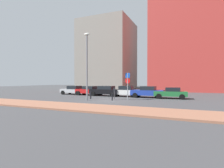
# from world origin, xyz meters

# --- Properties ---
(ground_plane) EXTENTS (120.00, 120.00, 0.00)m
(ground_plane) POSITION_xyz_m (0.00, 0.00, 0.00)
(ground_plane) COLOR #424244
(sidewalk_brick) EXTENTS (40.00, 3.45, 0.14)m
(sidewalk_brick) POSITION_xyz_m (0.00, -5.94, 0.07)
(sidewalk_brick) COLOR #9E664C
(sidewalk_brick) RESTS_ON ground
(parked_car_silver) EXTENTS (4.22, 2.08, 1.42)m
(parked_car_silver) POSITION_xyz_m (-8.61, 5.58, 0.73)
(parked_car_silver) COLOR #B7BABF
(parked_car_silver) RESTS_ON ground
(parked_car_red) EXTENTS (4.38, 2.13, 1.41)m
(parked_car_red) POSITION_xyz_m (-5.48, 5.39, 0.73)
(parked_car_red) COLOR red
(parked_car_red) RESTS_ON ground
(parked_car_black) EXTENTS (4.51, 2.00, 1.47)m
(parked_car_black) POSITION_xyz_m (-2.69, 5.11, 0.77)
(parked_car_black) COLOR black
(parked_car_black) RESTS_ON ground
(parked_car_white) EXTENTS (4.01, 2.14, 1.51)m
(parked_car_white) POSITION_xyz_m (0.35, 5.27, 0.77)
(parked_car_white) COLOR white
(parked_car_white) RESTS_ON ground
(parked_car_blue) EXTENTS (4.23, 2.11, 1.50)m
(parked_car_blue) POSITION_xyz_m (3.51, 5.07, 0.77)
(parked_car_blue) COLOR #1E389E
(parked_car_blue) RESTS_ON ground
(parked_car_green) EXTENTS (4.03, 2.29, 1.39)m
(parked_car_green) POSITION_xyz_m (6.44, 4.96, 0.72)
(parked_car_green) COLOR #237238
(parked_car_green) RESTS_ON ground
(parking_sign_post) EXTENTS (0.60, 0.11, 3.14)m
(parking_sign_post) POSITION_xyz_m (1.98, 1.31, 1.98)
(parking_sign_post) COLOR gray
(parking_sign_post) RESTS_ON ground
(parking_meter) EXTENTS (0.18, 0.14, 1.34)m
(parking_meter) POSITION_xyz_m (0.19, 1.61, 0.87)
(parking_meter) COLOR #4C4C51
(parking_meter) RESTS_ON ground
(street_lamp) EXTENTS (0.70, 0.36, 7.59)m
(street_lamp) POSITION_xyz_m (-2.10, -0.96, 4.43)
(street_lamp) COLOR gray
(street_lamp) RESTS_ON ground
(traffic_bollard_near) EXTENTS (0.13, 0.13, 0.88)m
(traffic_bollard_near) POSITION_xyz_m (0.55, 0.09, 0.44)
(traffic_bollard_near) COLOR black
(traffic_bollard_near) RESTS_ON ground
(traffic_bollard_mid) EXTENTS (0.17, 0.17, 0.90)m
(traffic_bollard_mid) POSITION_xyz_m (-2.59, 0.71, 0.45)
(traffic_bollard_mid) COLOR black
(traffic_bollard_mid) RESTS_ON ground
(building_colorful_midrise) EXTENTS (19.34, 12.35, 27.94)m
(building_colorful_midrise) POSITION_xyz_m (10.32, 24.58, 13.97)
(building_colorful_midrise) COLOR #BF3833
(building_colorful_midrise) RESTS_ON ground
(building_under_construction) EXTENTS (14.30, 13.90, 19.63)m
(building_under_construction) POSITION_xyz_m (-13.60, 29.80, 9.81)
(building_under_construction) COLOR gray
(building_under_construction) RESTS_ON ground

